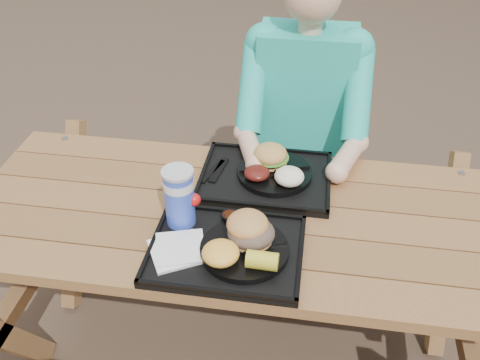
# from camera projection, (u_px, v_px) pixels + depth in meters

# --- Properties ---
(ground) EXTENTS (60.00, 60.00, 0.00)m
(ground) POSITION_uv_depth(u_px,v_px,m) (240.00, 353.00, 2.18)
(ground) COLOR #999999
(ground) RESTS_ON ground
(picnic_table) EXTENTS (1.80, 1.49, 0.75)m
(picnic_table) POSITION_uv_depth(u_px,v_px,m) (240.00, 291.00, 1.96)
(picnic_table) COLOR #999999
(picnic_table) RESTS_ON ground
(tray_near) EXTENTS (0.45, 0.35, 0.02)m
(tray_near) POSITION_uv_depth(u_px,v_px,m) (226.00, 251.00, 1.58)
(tray_near) COLOR black
(tray_near) RESTS_ON picnic_table
(tray_far) EXTENTS (0.45, 0.35, 0.02)m
(tray_far) POSITION_uv_depth(u_px,v_px,m) (266.00, 178.00, 1.87)
(tray_far) COLOR black
(tray_far) RESTS_ON picnic_table
(plate_near) EXTENTS (0.26, 0.26, 0.02)m
(plate_near) POSITION_uv_depth(u_px,v_px,m) (244.00, 249.00, 1.55)
(plate_near) COLOR black
(plate_near) RESTS_ON tray_near
(plate_far) EXTENTS (0.26, 0.26, 0.02)m
(plate_far) POSITION_uv_depth(u_px,v_px,m) (275.00, 173.00, 1.86)
(plate_far) COLOR black
(plate_far) RESTS_ON tray_far
(napkin_stack) EXTENTS (0.20, 0.20, 0.02)m
(napkin_stack) POSITION_uv_depth(u_px,v_px,m) (176.00, 250.00, 1.55)
(napkin_stack) COLOR white
(napkin_stack) RESTS_ON tray_near
(soda_cup) EXTENTS (0.09, 0.09, 0.18)m
(soda_cup) POSITION_uv_depth(u_px,v_px,m) (180.00, 198.00, 1.62)
(soda_cup) COLOR blue
(soda_cup) RESTS_ON tray_near
(condiment_bbq) EXTENTS (0.05, 0.05, 0.03)m
(condiment_bbq) POSITION_uv_depth(u_px,v_px,m) (230.00, 218.00, 1.66)
(condiment_bbq) COLOR black
(condiment_bbq) RESTS_ON tray_near
(condiment_mustard) EXTENTS (0.04, 0.04, 0.03)m
(condiment_mustard) POSITION_uv_depth(u_px,v_px,m) (256.00, 220.00, 1.66)
(condiment_mustard) COLOR gold
(condiment_mustard) RESTS_ON tray_near
(sandwich) EXTENTS (0.13, 0.13, 0.13)m
(sandwich) POSITION_uv_depth(u_px,v_px,m) (251.00, 222.00, 1.53)
(sandwich) COLOR #CB8B47
(sandwich) RESTS_ON plate_near
(mac_cheese) EXTENTS (0.11, 0.11, 0.05)m
(mac_cheese) POSITION_uv_depth(u_px,v_px,m) (221.00, 253.00, 1.49)
(mac_cheese) COLOR yellow
(mac_cheese) RESTS_ON plate_near
(corn_cob) EXTENTS (0.09, 0.09, 0.05)m
(corn_cob) POSITION_uv_depth(u_px,v_px,m) (262.00, 260.00, 1.47)
(corn_cob) COLOR yellow
(corn_cob) RESTS_ON plate_near
(cutlery_far) EXTENTS (0.05, 0.15, 0.01)m
(cutlery_far) POSITION_uv_depth(u_px,v_px,m) (219.00, 170.00, 1.89)
(cutlery_far) COLOR black
(cutlery_far) RESTS_ON tray_far
(burger) EXTENTS (0.12, 0.12, 0.11)m
(burger) POSITION_uv_depth(u_px,v_px,m) (270.00, 150.00, 1.86)
(burger) COLOR gold
(burger) RESTS_ON plate_far
(baked_beans) EXTENTS (0.09, 0.09, 0.04)m
(baked_beans) POSITION_uv_depth(u_px,v_px,m) (257.00, 173.00, 1.81)
(baked_beans) COLOR #561611
(baked_beans) RESTS_ON plate_far
(potato_salad) EXTENTS (0.10, 0.10, 0.06)m
(potato_salad) POSITION_uv_depth(u_px,v_px,m) (289.00, 176.00, 1.78)
(potato_salad) COLOR white
(potato_salad) RESTS_ON plate_far
(diner) EXTENTS (0.48, 0.84, 1.28)m
(diner) POSITION_uv_depth(u_px,v_px,m) (301.00, 142.00, 2.28)
(diner) COLOR teal
(diner) RESTS_ON ground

